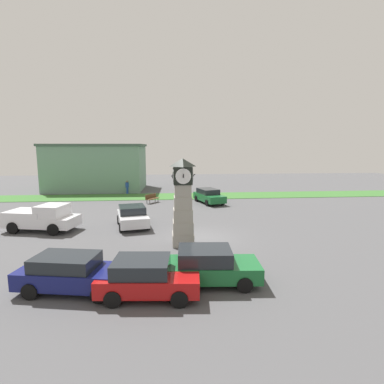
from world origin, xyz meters
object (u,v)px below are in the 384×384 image
(car_near_tower, at_px, (147,277))
(bench, at_px, (152,198))
(car_by_building, at_px, (210,266))
(car_silver_hatch, at_px, (133,216))
(car_end_of_row, at_px, (209,196))
(pedestrian_crossing_lot, at_px, (127,186))
(car_navy_sedan, at_px, (72,273))
(pickup_truck, at_px, (42,218))
(clock_tower, at_px, (183,204))
(bollard_near_tower, at_px, (166,265))
(bollard_mid_row, at_px, (187,256))

(car_near_tower, height_order, bench, car_near_tower)
(car_by_building, bearing_deg, car_near_tower, -161.66)
(car_silver_hatch, bearing_deg, car_end_of_row, 51.51)
(pedestrian_crossing_lot, bearing_deg, car_silver_hatch, -81.59)
(bench, distance_m, pedestrian_crossing_lot, 7.28)
(car_navy_sedan, xyz_separation_m, pickup_truck, (-4.79, 9.26, 0.17))
(car_by_building, distance_m, bench, 19.22)
(car_navy_sedan, relative_size, bench, 2.97)
(car_end_of_row, bearing_deg, clock_tower, -104.74)
(car_navy_sedan, bearing_deg, car_end_of_row, 66.02)
(car_navy_sedan, distance_m, pickup_truck, 10.42)
(clock_tower, xyz_separation_m, car_silver_hatch, (-3.44, 4.49, -1.68))
(car_silver_hatch, distance_m, pedestrian_crossing_lot, 15.91)
(car_by_building, bearing_deg, bench, 99.84)
(car_navy_sedan, bearing_deg, pickup_truck, 117.34)
(bollard_near_tower, distance_m, car_near_tower, 2.08)
(bench, bearing_deg, car_navy_sedan, -96.96)
(pickup_truck, height_order, pedestrian_crossing_lot, pickup_truck)
(pickup_truck, bearing_deg, car_silver_hatch, 5.68)
(car_navy_sedan, distance_m, bench, 19.29)
(car_navy_sedan, relative_size, car_by_building, 1.12)
(car_near_tower, bearing_deg, pedestrian_crossing_lot, 98.68)
(pedestrian_crossing_lot, bearing_deg, bollard_mid_row, -76.10)
(clock_tower, height_order, car_by_building, clock_tower)
(car_silver_hatch, bearing_deg, bollard_near_tower, -74.31)
(pickup_truck, xyz_separation_m, bench, (7.12, 9.88, -0.40))
(clock_tower, distance_m, pickup_truck, 10.44)
(bollard_mid_row, relative_size, car_navy_sedan, 0.19)
(clock_tower, height_order, bollard_near_tower, clock_tower)
(car_by_building, xyz_separation_m, bench, (-3.28, 18.94, -0.25))
(bollard_near_tower, relative_size, bollard_mid_row, 1.03)
(car_navy_sedan, bearing_deg, car_silver_hatch, 82.24)
(car_navy_sedan, distance_m, car_by_building, 5.63)
(car_by_building, bearing_deg, car_silver_hatch, 113.88)
(bench, height_order, pedestrian_crossing_lot, pedestrian_crossing_lot)
(bollard_mid_row, distance_m, car_near_tower, 3.41)
(bollard_near_tower, xyz_separation_m, car_navy_sedan, (-3.76, -1.27, 0.31))
(pickup_truck, relative_size, pedestrian_crossing_lot, 3.18)
(car_by_building, height_order, car_silver_hatch, car_by_building)
(pickup_truck, relative_size, bench, 3.31)
(car_end_of_row, bearing_deg, car_by_building, -98.16)
(car_by_building, bearing_deg, pedestrian_crossing_lot, 104.57)
(car_navy_sedan, height_order, car_near_tower, car_navy_sedan)
(clock_tower, relative_size, car_by_building, 1.23)
(bollard_near_tower, relative_size, car_by_building, 0.22)
(car_navy_sedan, xyz_separation_m, bench, (2.34, 19.14, -0.24))
(clock_tower, relative_size, pedestrian_crossing_lot, 3.14)
(car_near_tower, height_order, pickup_truck, pickup_truck)
(car_silver_hatch, bearing_deg, car_near_tower, -80.90)
(car_near_tower, relative_size, pedestrian_crossing_lot, 2.47)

